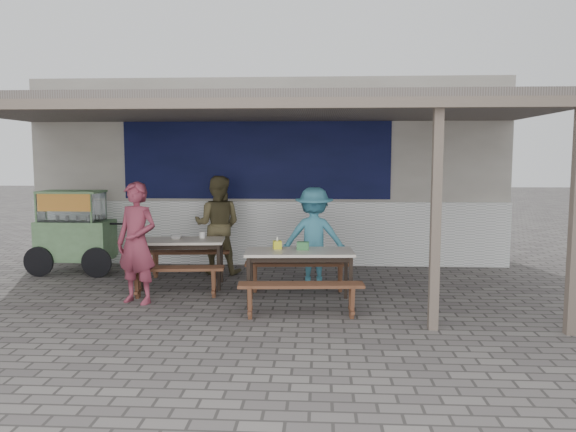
% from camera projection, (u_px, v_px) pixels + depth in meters
% --- Properties ---
extents(ground, '(60.00, 60.00, 0.00)m').
position_uv_depth(ground, '(247.00, 306.00, 7.71)').
color(ground, '#645F5B').
rests_on(ground, ground).
extents(back_wall, '(9.00, 1.28, 3.50)m').
position_uv_depth(back_wall, '(270.00, 173.00, 11.08)').
color(back_wall, beige).
rests_on(back_wall, ground).
extents(warung_roof, '(9.00, 4.21, 2.81)m').
position_uv_depth(warung_roof, '(254.00, 111.00, 8.31)').
color(warung_roof, '#615953').
rests_on(warung_roof, ground).
extents(table_left, '(1.36, 0.81, 0.75)m').
position_uv_depth(table_left, '(182.00, 245.00, 8.79)').
color(table_left, beige).
rests_on(table_left, ground).
extents(bench_left_street, '(1.42, 0.42, 0.45)m').
position_uv_depth(bench_left_street, '(176.00, 275.00, 8.13)').
color(bench_left_street, brown).
rests_on(bench_left_street, ground).
extents(bench_left_wall, '(1.42, 0.42, 0.45)m').
position_uv_depth(bench_left_wall, '(188.00, 258.00, 9.51)').
color(bench_left_wall, brown).
rests_on(bench_left_wall, ground).
extents(table_right, '(1.53, 0.78, 0.75)m').
position_uv_depth(table_right, '(299.00, 256.00, 7.76)').
color(table_right, beige).
rests_on(table_right, ground).
extents(bench_right_street, '(1.61, 0.39, 0.45)m').
position_uv_depth(bench_right_street, '(301.00, 292.00, 7.10)').
color(bench_right_street, brown).
rests_on(bench_right_street, ground).
extents(bench_right_wall, '(1.61, 0.39, 0.45)m').
position_uv_depth(bench_right_wall, '(298.00, 269.00, 8.49)').
color(bench_right_wall, brown).
rests_on(bench_right_wall, ground).
extents(vendor_cart, '(1.84, 0.72, 1.45)m').
position_uv_depth(vendor_cart, '(74.00, 229.00, 9.79)').
color(vendor_cart, '#71A16B').
rests_on(vendor_cart, ground).
extents(patron_street_side, '(0.72, 0.59, 1.70)m').
position_uv_depth(patron_street_side, '(137.00, 243.00, 7.80)').
color(patron_street_side, brown).
rests_on(patron_street_side, ground).
extents(patron_wall_side, '(0.87, 0.69, 1.71)m').
position_uv_depth(patron_wall_side, '(218.00, 225.00, 9.77)').
color(patron_wall_side, brown).
rests_on(patron_wall_side, ground).
extents(patron_right_table, '(1.02, 0.60, 1.57)m').
position_uv_depth(patron_right_table, '(314.00, 237.00, 8.76)').
color(patron_right_table, teal).
rests_on(patron_right_table, ground).
extents(tissue_box, '(0.14, 0.14, 0.11)m').
position_uv_depth(tissue_box, '(277.00, 245.00, 7.90)').
color(tissue_box, yellow).
rests_on(tissue_box, table_right).
extents(donation_box, '(0.17, 0.11, 0.11)m').
position_uv_depth(donation_box, '(303.00, 246.00, 7.82)').
color(donation_box, '#35773F').
rests_on(donation_box, table_right).
extents(condiment_jar, '(0.09, 0.09, 0.10)m').
position_uv_depth(condiment_jar, '(202.00, 235.00, 8.93)').
color(condiment_jar, silver).
rests_on(condiment_jar, table_left).
extents(condiment_bowl, '(0.22, 0.22, 0.05)m').
position_uv_depth(condiment_bowl, '(176.00, 237.00, 8.86)').
color(condiment_bowl, silver).
rests_on(condiment_bowl, table_left).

